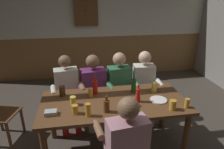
{
  "coord_description": "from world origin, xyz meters",
  "views": [
    {
      "loc": [
        -0.42,
        -2.49,
        2.11
      ],
      "look_at": [
        0.0,
        0.04,
        1.08
      ],
      "focal_mm": 32.94,
      "sensor_mm": 36.0,
      "label": 1
    }
  ],
  "objects": [
    {
      "name": "person_0",
      "position": [
        -0.64,
        0.55,
        0.66
      ],
      "size": [
        0.54,
        0.54,
        1.21
      ],
      "rotation": [
        0.0,
        0.0,
        3.27
      ],
      "color": "silver",
      "rests_on": "ground_plane"
    },
    {
      "name": "dining_table",
      "position": [
        0.0,
        -0.13,
        0.67
      ],
      "size": [
        1.92,
        0.91,
        0.77
      ],
      "color": "brown",
      "rests_on": "ground_plane"
    },
    {
      "name": "person_4",
      "position": [
        -0.01,
        -0.82,
        0.68
      ],
      "size": [
        0.58,
        0.56,
        1.22
      ],
      "rotation": [
        0.0,
        0.0,
        0.14
      ],
      "color": "#B78493",
      "rests_on": "ground_plane"
    },
    {
      "name": "pint_glass_6",
      "position": [
        -0.53,
        -0.14,
        0.83
      ],
      "size": [
        0.08,
        0.08,
        0.11
      ],
      "primitive_type": "cylinder",
      "color": "#E5C64C",
      "rests_on": "dining_table"
    },
    {
      "name": "table_candle",
      "position": [
        0.17,
        -0.47,
        0.81
      ],
      "size": [
        0.04,
        0.04,
        0.08
      ],
      "primitive_type": "cylinder",
      "color": "#F9E08C",
      "rests_on": "dining_table"
    },
    {
      "name": "bottle_1",
      "position": [
        0.32,
        0.07,
        0.88
      ],
      "size": [
        0.07,
        0.07,
        0.25
      ],
      "color": "#195923",
      "rests_on": "dining_table"
    },
    {
      "name": "pint_glass_7",
      "position": [
        0.61,
        0.04,
        0.85
      ],
      "size": [
        0.08,
        0.08,
        0.15
      ],
      "primitive_type": "cylinder",
      "color": "#E5C64C",
      "rests_on": "dining_table"
    },
    {
      "name": "back_wall_wainscot",
      "position": [
        0.0,
        2.75,
        0.53
      ],
      "size": [
        5.75,
        0.12,
        1.06
      ],
      "primitive_type": "cube",
      "color": "brown",
      "rests_on": "ground_plane"
    },
    {
      "name": "pint_glass_2",
      "position": [
        -0.36,
        -0.43,
        0.85
      ],
      "size": [
        0.06,
        0.06,
        0.16
      ],
      "primitive_type": "cylinder",
      "color": "gold",
      "rests_on": "dining_table"
    },
    {
      "name": "pint_glass_8",
      "position": [
        -0.51,
        -0.35,
        0.83
      ],
      "size": [
        0.08,
        0.08,
        0.11
      ],
      "primitive_type": "cylinder",
      "color": "gold",
      "rests_on": "dining_table"
    },
    {
      "name": "wall_dart_cabinet",
      "position": [
        -0.2,
        2.62,
        1.7
      ],
      "size": [
        0.56,
        0.15,
        0.7
      ],
      "color": "brown"
    },
    {
      "name": "pint_glass_1",
      "position": [
        0.2,
        -0.29,
        0.82
      ],
      "size": [
        0.08,
        0.08,
        0.1
      ],
      "primitive_type": "cylinder",
      "color": "#E5C64C",
      "rests_on": "dining_table"
    },
    {
      "name": "plate_0",
      "position": [
        0.59,
        -0.21,
        0.78
      ],
      "size": [
        0.23,
        0.23,
        0.01
      ],
      "primitive_type": "cylinder",
      "color": "white",
      "rests_on": "dining_table"
    },
    {
      "name": "pint_glass_0",
      "position": [
        0.67,
        -0.46,
        0.83
      ],
      "size": [
        0.08,
        0.08,
        0.13
      ],
      "primitive_type": "cylinder",
      "color": "gold",
      "rests_on": "dining_table"
    },
    {
      "name": "back_wall_upper",
      "position": [
        0.0,
        2.75,
        1.77
      ],
      "size": [
        5.75,
        0.12,
        1.41
      ],
      "primitive_type": "cube",
      "color": "beige"
    },
    {
      "name": "bottle_3",
      "position": [
        -0.14,
        -0.38,
        0.85
      ],
      "size": [
        0.07,
        0.07,
        0.21
      ],
      "color": "#593314",
      "rests_on": "dining_table"
    },
    {
      "name": "person_1",
      "position": [
        -0.21,
        0.56,
        0.67
      ],
      "size": [
        0.57,
        0.57,
        1.2
      ],
      "rotation": [
        0.0,
        0.0,
        3.26
      ],
      "color": "#6B2D66",
      "rests_on": "ground_plane"
    },
    {
      "name": "person_3",
      "position": [
        0.64,
        0.55,
        0.67
      ],
      "size": [
        0.51,
        0.54,
        1.21
      ],
      "rotation": [
        0.0,
        0.0,
        3.06
      ],
      "color": "silver",
      "rests_on": "ground_plane"
    },
    {
      "name": "person_2",
      "position": [
        0.22,
        0.56,
        0.67
      ],
      "size": [
        0.53,
        0.54,
        1.21
      ],
      "rotation": [
        0.0,
        0.0,
        3.24
      ],
      "color": "#33724C",
      "rests_on": "ground_plane"
    },
    {
      "name": "condiment_caddy",
      "position": [
        -0.79,
        -0.33,
        0.8
      ],
      "size": [
        0.14,
        0.1,
        0.05
      ],
      "primitive_type": "cube",
      "color": "#B2B7BC",
      "rests_on": "dining_table"
    },
    {
      "name": "pint_glass_4",
      "position": [
        0.86,
        -0.44,
        0.83
      ],
      "size": [
        0.06,
        0.06,
        0.12
      ],
      "primitive_type": "cylinder",
      "color": "gold",
      "rests_on": "dining_table"
    },
    {
      "name": "bottle_0",
      "position": [
        0.3,
        -0.2,
        0.87
      ],
      "size": [
        0.06,
        0.06,
        0.24
      ],
      "color": "red",
      "rests_on": "dining_table"
    },
    {
      "name": "pint_glass_5",
      "position": [
        -0.3,
        0.04,
        0.83
      ],
      "size": [
        0.06,
        0.06,
        0.13
      ],
      "primitive_type": "cylinder",
      "color": "gold",
      "rests_on": "dining_table"
    },
    {
      "name": "bottle_2",
      "position": [
        -0.23,
        0.12,
        0.88
      ],
      "size": [
        0.07,
        0.07,
        0.27
      ],
      "color": "red",
      "rests_on": "dining_table"
    },
    {
      "name": "pint_glass_3",
      "position": [
        -0.68,
        0.14,
        0.84
      ],
      "size": [
        0.08,
        0.08,
        0.14
      ],
      "primitive_type": "cylinder",
      "color": "#4C2D19",
      "rests_on": "dining_table"
    },
    {
      "name": "ground_plane",
      "position": [
        0.0,
        0.0,
        0.0
      ],
      "size": [
        6.89,
        6.89,
        0.0
      ],
      "primitive_type": "plane",
      "color": "#423A33"
    }
  ]
}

